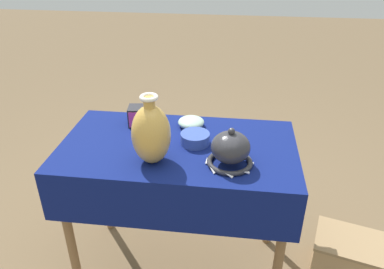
{
  "coord_description": "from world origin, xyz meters",
  "views": [
    {
      "loc": [
        0.26,
        -1.49,
        1.69
      ],
      "look_at": [
        0.08,
        -0.11,
        0.92
      ],
      "focal_mm": 35.0,
      "sensor_mm": 36.0,
      "label": 1
    }
  ],
  "objects": [
    {
      "name": "vase_dome_bell",
      "position": [
        0.25,
        -0.14,
        0.87
      ],
      "size": [
        0.21,
        0.21,
        0.18
      ],
      "color": "#2D2D33",
      "rests_on": "display_table"
    },
    {
      "name": "wooden_crate",
      "position": [
        0.91,
        0.06,
        0.13
      ],
      "size": [
        0.41,
        0.36,
        0.24
      ],
      "rotation": [
        0.0,
        0.0,
        -0.27
      ],
      "color": "tan",
      "rests_on": "ground_plane"
    },
    {
      "name": "ground_plane",
      "position": [
        0.0,
        0.0,
        0.0
      ],
      "size": [
        14.0,
        14.0,
        0.0
      ],
      "primitive_type": "plane",
      "color": "brown"
    },
    {
      "name": "vase_tall_bulbous",
      "position": [
        -0.09,
        -0.16,
        0.94
      ],
      "size": [
        0.17,
        0.17,
        0.31
      ],
      "color": "gold",
      "rests_on": "display_table"
    },
    {
      "name": "display_table",
      "position": [
        0.0,
        -0.02,
        0.7
      ],
      "size": [
        1.11,
        0.62,
        0.8
      ],
      "color": "olive",
      "rests_on": "ground_plane"
    },
    {
      "name": "mosaic_tile_box",
      "position": [
        -0.22,
        0.18,
        0.85
      ],
      "size": [
        0.13,
        0.11,
        0.1
      ],
      "rotation": [
        0.0,
        0.0,
        0.12
      ],
      "color": "#232328",
      "rests_on": "display_table"
    },
    {
      "name": "pot_squat_cobalt",
      "position": [
        0.08,
        0.02,
        0.83
      ],
      "size": [
        0.14,
        0.14,
        0.05
      ],
      "primitive_type": "cylinder",
      "color": "#3851A8",
      "rests_on": "display_table"
    },
    {
      "name": "bowl_shallow_celadon",
      "position": [
        0.04,
        0.19,
        0.82
      ],
      "size": [
        0.13,
        0.13,
        0.05
      ],
      "primitive_type": "ellipsoid",
      "color": "#A8CCB7",
      "rests_on": "display_table"
    }
  ]
}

